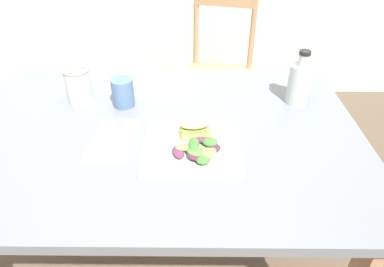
{
  "coord_description": "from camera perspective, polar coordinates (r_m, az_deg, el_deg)",
  "views": [
    {
      "loc": [
        0.15,
        -0.79,
        1.35
      ],
      "look_at": [
        0.15,
        0.06,
        0.76
      ],
      "focal_mm": 32.4,
      "sensor_mm": 36.0,
      "label": 1
    }
  ],
  "objects": [
    {
      "name": "cup_extra_side",
      "position": [
        1.21,
        -11.29,
        6.61
      ],
      "size": [
        0.07,
        0.07,
        0.1
      ],
      "primitive_type": "cylinder",
      "color": "#4C6B93",
      "rests_on": "dining_table"
    },
    {
      "name": "bottle_cold_brew",
      "position": [
        1.26,
        17.17,
        7.65
      ],
      "size": [
        0.08,
        0.08,
        0.19
      ],
      "color": "black",
      "rests_on": "dining_table"
    },
    {
      "name": "chair_wooden_far",
      "position": [
        2.11,
        4.29,
        9.68
      ],
      "size": [
        0.48,
        0.48,
        0.87
      ],
      "color": "tan",
      "rests_on": "ground"
    },
    {
      "name": "mason_jar_iced_tea",
      "position": [
        1.26,
        -18.09,
        7.18
      ],
      "size": [
        0.09,
        0.09,
        0.13
      ],
      "color": "#995623",
      "rests_on": "dining_table"
    },
    {
      "name": "dining_table",
      "position": [
        1.16,
        -5.3,
        -4.37
      ],
      "size": [
        1.27,
        0.88,
        0.74
      ],
      "color": "slate",
      "rests_on": "ground"
    },
    {
      "name": "fork_on_napkin",
      "position": [
        1.08,
        -12.68,
        -0.12
      ],
      "size": [
        0.04,
        0.19,
        0.0
      ],
      "color": "silver",
      "rests_on": "napkin_folded"
    },
    {
      "name": "napkin_folded",
      "position": [
        1.07,
        -12.95,
        -0.81
      ],
      "size": [
        0.13,
        0.22,
        0.0
      ],
      "primitive_type": "cube",
      "rotation": [
        0.0,
        0.0,
        -0.07
      ],
      "color": "silver",
      "rests_on": "dining_table"
    },
    {
      "name": "salad_mixed_greens",
      "position": [
        0.97,
        1.17,
        -2.6
      ],
      "size": [
        0.14,
        0.14,
        0.03
      ],
      "color": "#518438",
      "rests_on": "plate_lunch"
    },
    {
      "name": "plate_lunch",
      "position": [
        1.01,
        -0.02,
        -2.0
      ],
      "size": [
        0.28,
        0.28,
        0.01
      ],
      "primitive_type": "cube",
      "color": "beige",
      "rests_on": "dining_table"
    },
    {
      "name": "sandwich_half_front",
      "position": [
        1.02,
        0.52,
        0.92
      ],
      "size": [
        0.1,
        0.07,
        0.06
      ],
      "color": "#DBB270",
      "rests_on": "plate_lunch"
    }
  ]
}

